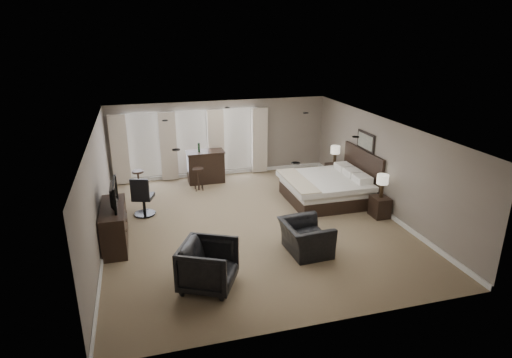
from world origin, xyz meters
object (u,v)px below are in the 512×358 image
object	(u,v)px
bed	(328,177)
lamp_near	(382,186)
nightstand_near	(380,207)
bar_stool_right	(199,179)
nightstand_far	(334,173)
bar_stool_left	(139,182)
tv	(112,204)
bar_counter	(206,167)
lamp_far	(335,155)
dresser	(114,226)
armchair_far	(208,264)
armchair_near	(306,232)
desk_chair	(143,196)

from	to	relation	value
bed	lamp_near	xyz separation A→B (m)	(0.89, -1.45, 0.14)
nightstand_near	bar_stool_right	distance (m)	5.60
nightstand_far	bar_stool_left	world-z (taller)	bar_stool_left
tv	bar_counter	bearing A→B (deg)	-36.04
bar_counter	bar_stool_right	size ratio (longest dim) A/B	1.69
nightstand_far	bar_counter	world-z (taller)	bar_counter
lamp_far	dresser	distance (m)	7.43
nightstand_near	bar_counter	size ratio (longest dim) A/B	0.46
bar_counter	tv	bearing A→B (deg)	-126.04
lamp_near	armchair_far	bearing A→B (deg)	-157.45
nightstand_far	bar_stool_right	xyz separation A→B (m)	(-4.48, 0.46, 0.06)
bar_stool_left	armchair_far	bearing A→B (deg)	-77.74
tv	bar_stool_left	size ratio (longest dim) A/B	1.43
armchair_near	bar_stool_left	world-z (taller)	armchair_near
armchair_near	bar_stool_right	world-z (taller)	armchair_near
bar_stool_left	bed	bearing A→B (deg)	-21.47
dresser	bar_stool_left	xyz separation A→B (m)	(0.61, 3.36, -0.12)
bar_stool_left	lamp_near	bearing A→B (deg)	-29.57
nightstand_far	armchair_far	size ratio (longest dim) A/B	0.58
bar_stool_left	nightstand_near	bearing A→B (deg)	-29.57
nightstand_near	dresser	distance (m)	6.93
bar_stool_right	lamp_far	bearing A→B (deg)	-5.86
dresser	tv	xyz separation A→B (m)	(0.00, -0.00, 0.56)
lamp_near	bar_stool_left	size ratio (longest dim) A/B	0.87
bar_stool_right	bar_counter	bearing A→B (deg)	63.51
lamp_near	armchair_near	size ratio (longest dim) A/B	0.56
armchair_near	bar_stool_right	distance (m)	4.99
bed	nightstand_far	distance (m)	1.76
armchair_far	bar_counter	size ratio (longest dim) A/B	0.85
nightstand_near	bar_stool_left	size ratio (longest dim) A/B	0.77
nightstand_near	armchair_far	xyz separation A→B (m)	(-5.08, -2.11, 0.24)
nightstand_near	bar_stool_left	bearing A→B (deg)	150.43
bar_stool_right	desk_chair	world-z (taller)	desk_chair
nightstand_far	armchair_far	distance (m)	7.13
bed	nightstand_far	world-z (taller)	bed
armchair_near	desk_chair	bearing A→B (deg)	44.84
bar_stool_left	lamp_far	bearing A→B (deg)	-6.17
bed	armchair_far	xyz separation A→B (m)	(-4.19, -3.56, -0.22)
lamp_far	desk_chair	world-z (taller)	lamp_far
dresser	desk_chair	xyz separation A→B (m)	(0.71, 1.62, 0.07)
bar_stool_left	desk_chair	world-z (taller)	desk_chair
bed	bar_stool_left	world-z (taller)	bed
armchair_near	desk_chair	world-z (taller)	desk_chair
dresser	nightstand_near	bearing A→B (deg)	-1.82
armchair_near	bar_stool_left	xyz separation A→B (m)	(-3.61, 4.89, -0.13)
bar_counter	bar_stool_right	xyz separation A→B (m)	(-0.35, -0.70, -0.17)
bar_stool_right	desk_chair	bearing A→B (deg)	-138.71
lamp_near	bar_counter	bearing A→B (deg)	135.48
armchair_far	bar_counter	world-z (taller)	bar_counter
bar_counter	desk_chair	size ratio (longest dim) A/B	1.09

